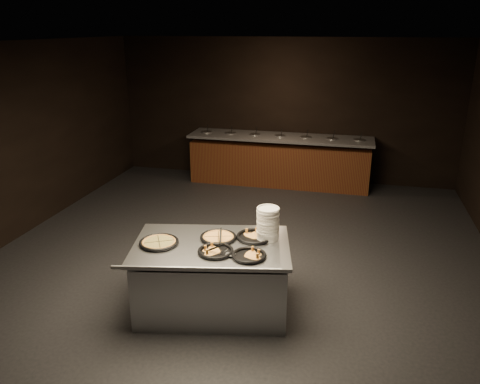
{
  "coord_description": "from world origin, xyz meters",
  "views": [
    {
      "loc": [
        1.41,
        -5.61,
        3.09
      ],
      "look_at": [
        -0.03,
        0.3,
        0.93
      ],
      "focal_mm": 35.0,
      "sensor_mm": 36.0,
      "label": 1
    }
  ],
  "objects": [
    {
      "name": "pan_cheese_slices_a",
      "position": [
        0.42,
        -0.87,
        0.84
      ],
      "size": [
        0.42,
        0.42,
        0.04
      ],
      "rotation": [
        0.0,
        0.0,
        0.81
      ],
      "color": "black",
      "rests_on": "serving_counter"
    },
    {
      "name": "pan_cheese_slices_b",
      "position": [
        0.1,
        -1.33,
        0.84
      ],
      "size": [
        0.38,
        0.38,
        0.04
      ],
      "rotation": [
        0.0,
        0.0,
        2.25
      ],
      "color": "black",
      "rests_on": "serving_counter"
    },
    {
      "name": "pan_veggie_whole",
      "position": [
        -0.57,
        -1.27,
        0.84
      ],
      "size": [
        0.44,
        0.44,
        0.04
      ],
      "rotation": [
        0.0,
        0.0,
        0.48
      ],
      "color": "black",
      "rests_on": "serving_counter"
    },
    {
      "name": "room",
      "position": [
        0.0,
        0.0,
        1.45
      ],
      "size": [
        7.02,
        8.02,
        2.92
      ],
      "color": "black",
      "rests_on": "ground"
    },
    {
      "name": "plate_stack",
      "position": [
        0.57,
        -0.85,
        1.0
      ],
      "size": [
        0.25,
        0.25,
        0.37
      ],
      "primitive_type": "cylinder",
      "color": "white",
      "rests_on": "serving_counter"
    },
    {
      "name": "pan_veggie_slices",
      "position": [
        0.46,
        -1.34,
        0.84
      ],
      "size": [
        0.37,
        0.37,
        0.04
      ],
      "rotation": [
        0.0,
        0.0,
        -0.32
      ],
      "color": "black",
      "rests_on": "serving_counter"
    },
    {
      "name": "salad_bar",
      "position": [
        0.0,
        3.56,
        0.44
      ],
      "size": [
        3.7,
        0.83,
        1.18
      ],
      "color": "brown",
      "rests_on": "ground"
    },
    {
      "name": "serving_counter",
      "position": [
        -0.01,
        -1.15,
        0.39
      ],
      "size": [
        1.9,
        1.44,
        0.82
      ],
      "rotation": [
        0.0,
        0.0,
        0.2
      ],
      "color": "#AEB1B6",
      "rests_on": "ground"
    },
    {
      "name": "pan_cheese_whole",
      "position": [
        0.03,
        -0.99,
        0.84
      ],
      "size": [
        0.42,
        0.42,
        0.04
      ],
      "rotation": [
        0.0,
        0.0,
        0.28
      ],
      "color": "black",
      "rests_on": "serving_counter"
    },
    {
      "name": "server_right",
      "position": [
        0.17,
        -1.37,
        0.89
      ],
      "size": [
        0.29,
        0.08,
        0.14
      ],
      "rotation": [
        0.0,
        0.0,
        0.01
      ],
      "color": "#AEB1B6",
      "rests_on": "serving_counter"
    },
    {
      "name": "server_left",
      "position": [
        0.08,
        -1.07,
        0.89
      ],
      "size": [
        0.15,
        0.31,
        0.16
      ],
      "rotation": [
        0.0,
        0.0,
        1.92
      ],
      "color": "#AEB1B6",
      "rests_on": "serving_counter"
    }
  ]
}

